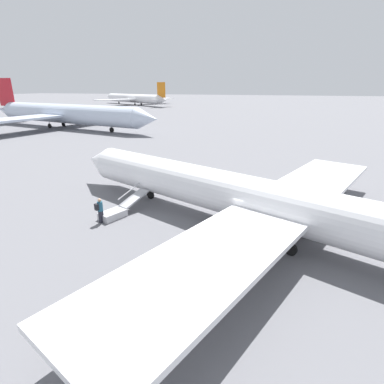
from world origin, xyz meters
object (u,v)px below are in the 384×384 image
object	(u,v)px
airplane_far_center	(64,113)
boarding_stairs	(117,211)
airplane_far_right	(134,98)
airplane_main	(272,204)
passenger	(100,209)

from	to	relation	value
airplane_far_center	boarding_stairs	size ratio (longest dim) A/B	11.63
airplane_far_right	airplane_far_center	bearing A→B (deg)	138.20
airplane_far_center	boarding_stairs	xyz separation A→B (m)	(-35.88, 37.82, -2.75)
airplane_main	airplane_far_right	xyz separation A→B (m)	(73.15, -118.55, 0.85)
passenger	airplane_far_center	bearing A→B (deg)	63.05
airplane_far_right	passenger	size ratio (longest dim) A/B	27.51
airplane_main	passenger	world-z (taller)	airplane_main
airplane_main	airplane_far_right	distance (m)	139.30
airplane_main	airplane_far_center	xyz separation A→B (m)	(46.42, -37.64, 0.95)
passenger	airplane_far_right	bearing A→B (deg)	48.28
airplane_main	airplane_far_center	bearing A→B (deg)	-18.12
airplane_far_right	passenger	xyz separation A→B (m)	(-62.12, 120.02, -2.04)
airplane_main	passenger	bearing A→B (deg)	28.52
airplane_main	boarding_stairs	world-z (taller)	airplane_main
airplane_far_right	passenger	world-z (taller)	airplane_far_right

